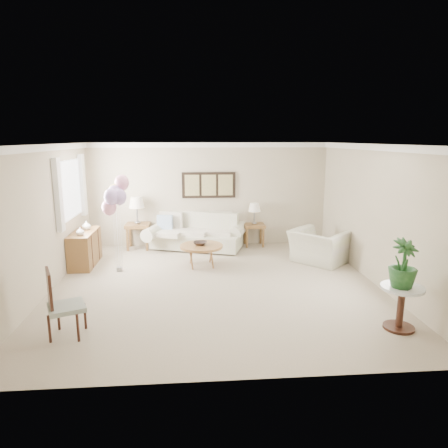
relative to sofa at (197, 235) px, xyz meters
name	(u,v)px	position (x,y,z in m)	size (l,w,h in m)	color
ground_plane	(216,286)	(0.33, -2.65, -0.35)	(6.00, 6.00, 0.00)	tan
room_shell	(209,199)	(0.22, -2.56, 1.28)	(6.04, 6.04, 2.60)	beige
wall_art_triptych	(209,185)	(0.33, 0.31, 1.20)	(1.35, 0.06, 0.65)	black
sofa	(197,235)	(0.00, 0.00, 0.00)	(2.66, 1.54, 0.89)	beige
end_table_left	(138,228)	(-1.45, 0.08, 0.18)	(0.59, 0.53, 0.64)	olive
end_table_right	(254,228)	(1.47, 0.13, 0.12)	(0.52, 0.47, 0.57)	olive
lamp_left	(137,203)	(-1.45, 0.08, 0.80)	(0.38, 0.38, 0.67)	gray
lamp_right	(254,208)	(1.47, 0.13, 0.63)	(0.31, 0.31, 0.54)	gray
coffee_table	(201,247)	(0.09, -1.45, 0.08)	(0.92, 0.92, 0.47)	olive
decor_bowl	(200,243)	(0.06, -1.43, 0.15)	(0.29, 0.29, 0.07)	black
armchair	(319,246)	(2.68, -1.39, 0.01)	(1.11, 0.97, 0.72)	beige
side_table	(402,297)	(2.86, -4.59, 0.14)	(0.60, 0.60, 0.65)	silver
potted_plant	(403,264)	(2.82, -4.61, 0.64)	(0.39, 0.39, 0.69)	#164419
accent_chair	(61,302)	(-1.92, -4.41, 0.15)	(0.62, 0.61, 0.96)	gray
credenza	(85,248)	(-2.43, -1.15, 0.02)	(0.46, 1.20, 0.74)	olive
vase_white	(80,231)	(-2.41, -1.49, 0.48)	(0.17, 0.17, 0.17)	silver
vase_sage	(87,225)	(-2.41, -0.96, 0.49)	(0.18, 0.18, 0.19)	silver
balloon_cluster	(115,195)	(-1.62, -1.66, 1.24)	(0.53, 0.57, 1.99)	gray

